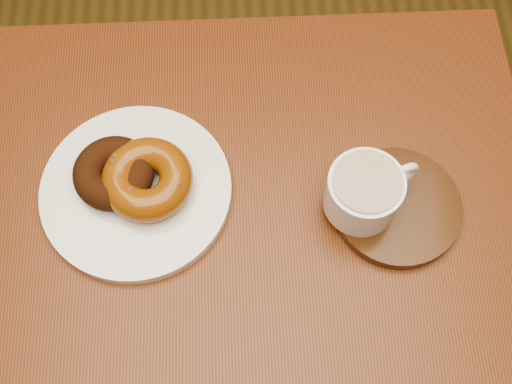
{
  "coord_description": "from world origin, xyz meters",
  "views": [
    {
      "loc": [
        -0.0,
        -0.63,
        1.51
      ],
      "look_at": [
        0.01,
        -0.29,
        0.76
      ],
      "focal_mm": 45.0,
      "sensor_mm": 36.0,
      "label": 1
    }
  ],
  "objects_px": {
    "saucer": "(397,207)",
    "donut_plate": "(136,191)",
    "coffee_cup": "(365,192)",
    "cafe_table": "(243,231)"
  },
  "relations": [
    {
      "from": "saucer",
      "to": "donut_plate",
      "type": "bearing_deg",
      "value": 173.91
    },
    {
      "from": "saucer",
      "to": "coffee_cup",
      "type": "xyz_separation_m",
      "value": [
        -0.05,
        0.0,
        0.04
      ]
    },
    {
      "from": "cafe_table",
      "to": "saucer",
      "type": "height_order",
      "value": "saucer"
    },
    {
      "from": "coffee_cup",
      "to": "saucer",
      "type": "bearing_deg",
      "value": -28.38
    },
    {
      "from": "cafe_table",
      "to": "saucer",
      "type": "distance_m",
      "value": 0.24
    },
    {
      "from": "donut_plate",
      "to": "saucer",
      "type": "height_order",
      "value": "saucer"
    },
    {
      "from": "donut_plate",
      "to": "coffee_cup",
      "type": "bearing_deg",
      "value": -6.17
    },
    {
      "from": "cafe_table",
      "to": "coffee_cup",
      "type": "distance_m",
      "value": 0.23
    },
    {
      "from": "cafe_table",
      "to": "saucer",
      "type": "bearing_deg",
      "value": -6.95
    },
    {
      "from": "cafe_table",
      "to": "coffee_cup",
      "type": "bearing_deg",
      "value": -7.22
    }
  ]
}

